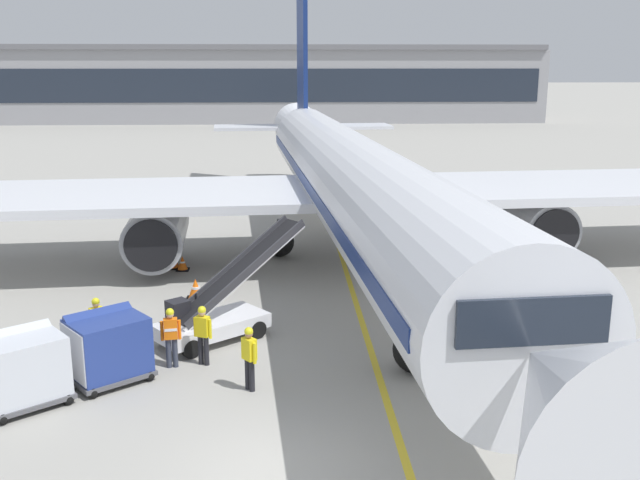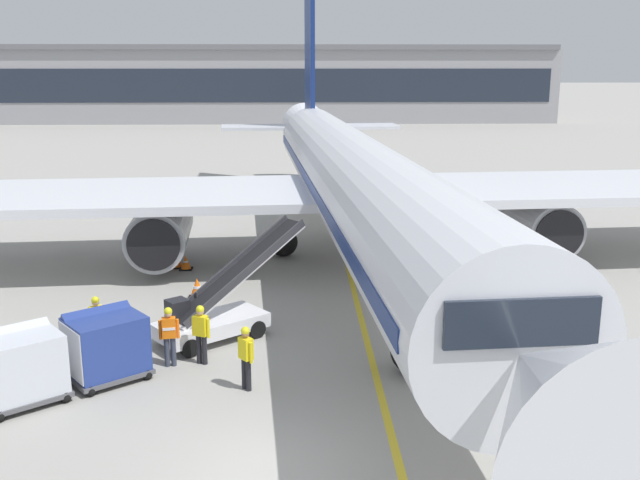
{
  "view_description": "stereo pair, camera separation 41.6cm",
  "coord_description": "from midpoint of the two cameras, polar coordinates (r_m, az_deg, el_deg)",
  "views": [
    {
      "loc": [
        0.32,
        -13.67,
        8.35
      ],
      "look_at": [
        1.5,
        8.77,
        2.83
      ],
      "focal_mm": 40.62,
      "sensor_mm": 36.0,
      "label": 1
    },
    {
      "loc": [
        0.74,
        -13.69,
        8.35
      ],
      "look_at": [
        1.5,
        8.77,
        2.83
      ],
      "focal_mm": 40.62,
      "sensor_mm": 36.0,
      "label": 2
    }
  ],
  "objects": [
    {
      "name": "apron_guidance_line_lead_in",
      "position": [
        30.68,
        2.55,
        -2.0
      ],
      "size": [
        0.2,
        110.0,
        0.01
      ],
      "color": "yellow",
      "rests_on": "ground"
    },
    {
      "name": "safety_cone_engine_keepout",
      "position": [
        26.61,
        -9.2,
        -3.81
      ],
      "size": [
        0.7,
        0.7,
        0.78
      ],
      "color": "black",
      "rests_on": "ground"
    },
    {
      "name": "belt_loader",
      "position": [
        22.63,
        -7.61,
        -5.48
      ],
      "size": [
        4.78,
        4.12,
        3.45
      ],
      "color": "silver",
      "rests_on": "ground"
    },
    {
      "name": "baggage_cart_second",
      "position": [
        19.76,
        -22.01,
        -9.11
      ],
      "size": [
        2.65,
        2.49,
        1.91
      ],
      "color": "#515156",
      "rests_on": "ground"
    },
    {
      "name": "ground_plane",
      "position": [
        16.04,
        -3.72,
        -17.61
      ],
      "size": [
        600.0,
        600.0,
        0.0
      ],
      "primitive_type": "plane",
      "color": "#9E9B93"
    },
    {
      "name": "safety_cone_nose_mark",
      "position": [
        30.44,
        -10.14,
        -1.77
      ],
      "size": [
        0.53,
        0.53,
        0.6
      ],
      "color": "black",
      "rests_on": "ground"
    },
    {
      "name": "ground_crew_by_loader",
      "position": [
        20.8,
        -11.23,
        -7.18
      ],
      "size": [
        0.56,
        0.31,
        1.74
      ],
      "color": "#333847",
      "rests_on": "ground"
    },
    {
      "name": "parked_airplane",
      "position": [
        30.78,
        2.85,
        4.75
      ],
      "size": [
        36.67,
        46.57,
        15.32
      ],
      "color": "silver",
      "rests_on": "ground"
    },
    {
      "name": "terminal_building",
      "position": [
        111.47,
        -7.62,
        12.13
      ],
      "size": [
        95.61,
        19.35,
        10.76
      ],
      "color": "#939399",
      "rests_on": "ground"
    },
    {
      "name": "ground_crew_by_carts",
      "position": [
        20.8,
        -8.79,
        -7.07
      ],
      "size": [
        0.53,
        0.38,
        1.74
      ],
      "color": "black",
      "rests_on": "ground"
    },
    {
      "name": "ground_crew_wingwalker",
      "position": [
        19.09,
        -5.23,
        -8.92
      ],
      "size": [
        0.42,
        0.47,
        1.74
      ],
      "color": "black",
      "rests_on": "ground"
    },
    {
      "name": "safety_cone_wingtip",
      "position": [
        30.84,
        -10.93,
        -1.43
      ],
      "size": [
        0.7,
        0.7,
        0.79
      ],
      "color": "black",
      "rests_on": "ground"
    },
    {
      "name": "ground_crew_marshaller",
      "position": [
        22.23,
        -16.66,
        -6.12
      ],
      "size": [
        0.5,
        0.4,
        1.74
      ],
      "color": "#514C42",
      "rests_on": "ground"
    },
    {
      "name": "baggage_cart_lead",
      "position": [
        20.38,
        -16.0,
        -7.9
      ],
      "size": [
        2.65,
        2.49,
        1.91
      ],
      "color": "#515156",
      "rests_on": "ground"
    }
  ]
}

